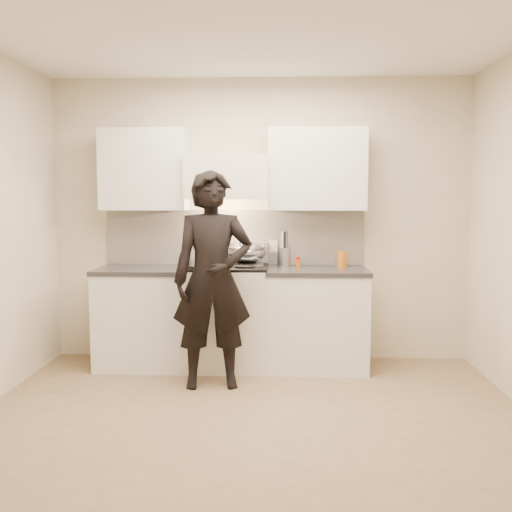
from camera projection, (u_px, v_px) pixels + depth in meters
The scene contains 11 objects.
ground_plane at pixel (251, 426), 3.91m from camera, with size 4.00×4.00×0.00m, color #8C7352.
room_shell at pixel (246, 193), 4.12m from camera, with size 4.04×3.54×2.70m.
stove at pixel (227, 316), 5.29m from camera, with size 0.76×0.65×0.96m.
counter_right at pixel (316, 318), 5.25m from camera, with size 0.92×0.67×0.92m.
counter_left at pixel (143, 316), 5.32m from camera, with size 0.82×0.67×0.92m.
wok at pixel (247, 252), 5.34m from camera, with size 0.38×0.47×0.31m.
stock_pot at pixel (204, 256), 5.10m from camera, with size 0.38×0.31×0.18m.
utensil_crock at pixel (284, 255), 5.38m from camera, with size 0.12×0.12×0.33m.
spice_jar at pixel (298, 262), 5.37m from camera, with size 0.04×0.04×0.09m.
oil_glass at pixel (342, 259), 5.30m from camera, with size 0.09×0.09×0.15m.
person at pixel (213, 280), 4.67m from camera, with size 0.65×0.43×1.79m, color black.
Camera 1 is at (0.19, -3.76, 1.55)m, focal length 40.00 mm.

